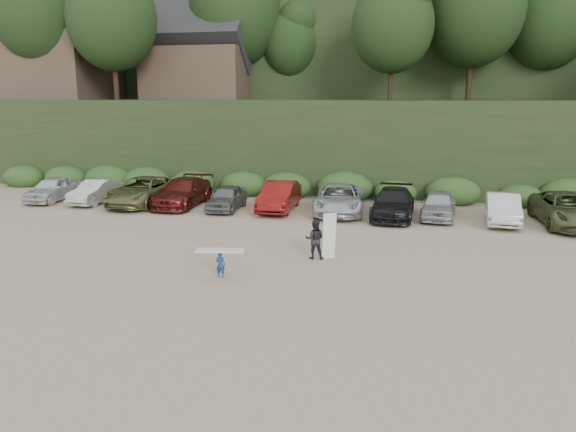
# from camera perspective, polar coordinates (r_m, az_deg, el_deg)

# --- Properties ---
(ground) EXTENTS (120.00, 120.00, 0.00)m
(ground) POSITION_cam_1_polar(r_m,az_deg,el_deg) (21.53, -2.21, -5.02)
(ground) COLOR tan
(ground) RESTS_ON ground
(hillside_backdrop) EXTENTS (90.00, 41.50, 28.00)m
(hillside_backdrop) POSITION_cam_1_polar(r_m,az_deg,el_deg) (56.26, 7.50, 17.08)
(hillside_backdrop) COLOR black
(hillside_backdrop) RESTS_ON ground
(parked_cars) EXTENTS (36.50, 6.43, 1.64)m
(parked_cars) POSITION_cam_1_polar(r_m,az_deg,el_deg) (30.60, 4.77, 1.62)
(parked_cars) COLOR silver
(parked_cars) RESTS_ON ground
(child_surfer) EXTENTS (1.76, 0.77, 1.02)m
(child_surfer) POSITION_cam_1_polar(r_m,az_deg,el_deg) (20.09, -6.89, -4.30)
(child_surfer) COLOR navy
(child_surfer) RESTS_ON ground
(adult_surfer) EXTENTS (1.27, 0.69, 1.87)m
(adult_surfer) POSITION_cam_1_polar(r_m,az_deg,el_deg) (22.19, 2.86, -2.34)
(adult_surfer) COLOR black
(adult_surfer) RESTS_ON ground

